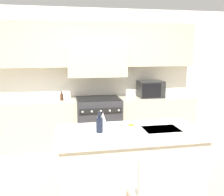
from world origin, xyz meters
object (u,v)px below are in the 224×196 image
object	(u,v)px
microwave	(151,89)
wine_bottle	(99,124)
oil_bottle_on_counter	(62,97)
range_stove	(99,121)
wine_glass_near	(124,126)
island_chair	(155,194)
fruit_bowl	(128,128)
wine_glass_far	(103,117)

from	to	relation	value
microwave	wine_bottle	bearing A→B (deg)	-123.62
microwave	oil_bottle_on_counter	xyz separation A→B (m)	(-1.79, -0.01, -0.10)
range_stove	wine_glass_near	world-z (taller)	wine_glass_near
wine_bottle	oil_bottle_on_counter	xyz separation A→B (m)	(-0.46, 1.99, -0.01)
island_chair	wine_glass_near	xyz separation A→B (m)	(-0.18, 0.54, 0.52)
range_stove	wine_bottle	bearing A→B (deg)	-97.08
island_chair	wine_bottle	distance (m)	1.00
island_chair	wine_bottle	bearing A→B (deg)	119.03
fruit_bowl	wine_glass_far	bearing A→B (deg)	143.68
range_stove	microwave	distance (m)	1.25
island_chair	wine_glass_far	size ratio (longest dim) A/B	4.63
wine_glass_near	range_stove	bearing A→B (deg)	89.95
wine_glass_near	oil_bottle_on_counter	xyz separation A→B (m)	(-0.71, 2.21, -0.04)
wine_glass_far	fruit_bowl	bearing A→B (deg)	-36.32
wine_bottle	wine_glass_far	bearing A→B (deg)	69.11
fruit_bowl	range_stove	bearing A→B (deg)	92.63
island_chair	wine_glass_near	bearing A→B (deg)	108.64
microwave	wine_glass_far	bearing A→B (deg)	-124.72
microwave	fruit_bowl	xyz separation A→B (m)	(-0.99, -2.02, -0.15)
range_stove	oil_bottle_on_counter	xyz separation A→B (m)	(-0.71, 0.00, 0.52)
island_chair	oil_bottle_on_counter	bearing A→B (deg)	107.85
oil_bottle_on_counter	wine_glass_near	bearing A→B (deg)	-72.34
microwave	wine_glass_far	world-z (taller)	microwave
wine_glass_far	oil_bottle_on_counter	size ratio (longest dim) A/B	1.09
island_chair	wine_glass_far	xyz separation A→B (m)	(-0.36, 0.95, 0.52)
wine_glass_near	oil_bottle_on_counter	distance (m)	2.32
microwave	oil_bottle_on_counter	bearing A→B (deg)	-179.55
range_stove	wine_glass_far	xyz separation A→B (m)	(-0.18, -1.80, 0.56)
island_chair	fruit_bowl	xyz separation A→B (m)	(-0.09, 0.75, 0.43)
microwave	wine_glass_near	bearing A→B (deg)	-115.97
range_stove	microwave	world-z (taller)	microwave
island_chair	fruit_bowl	size ratio (longest dim) A/B	3.90
wine_bottle	fruit_bowl	world-z (taller)	wine_bottle
range_stove	wine_glass_near	distance (m)	2.28
range_stove	wine_glass_near	xyz separation A→B (m)	(-0.00, -2.21, 0.56)
range_stove	wine_glass_near	size ratio (longest dim) A/B	4.86
oil_bottle_on_counter	wine_glass_far	bearing A→B (deg)	-73.66
wine_bottle	wine_glass_far	xyz separation A→B (m)	(0.07, 0.18, 0.03)
wine_bottle	oil_bottle_on_counter	distance (m)	2.04
fruit_bowl	wine_bottle	bearing A→B (deg)	176.90
wine_bottle	oil_bottle_on_counter	size ratio (longest dim) A/B	1.45
microwave	wine_glass_near	world-z (taller)	microwave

